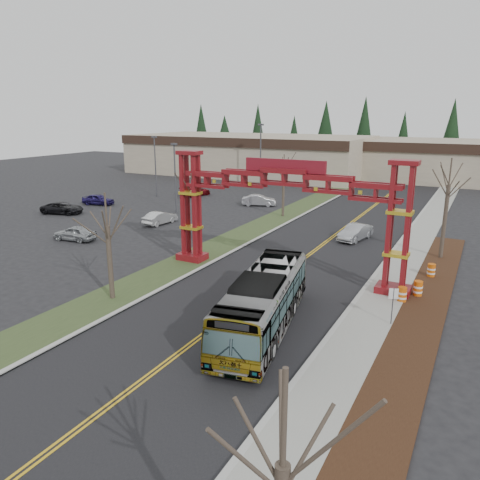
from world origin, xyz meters
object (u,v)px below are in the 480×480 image
Objects in this scene: light_pole_far at (261,151)px; barrel_mid at (418,289)px; bare_tree_right_near at (283,467)px; light_pole_mid at (155,162)px; barrel_south at (402,295)px; retail_building_west at (250,154)px; parked_car_near_a at (75,233)px; parked_car_near_b at (160,218)px; parked_car_mid_b at (98,199)px; transit_bus at (263,302)px; parked_car_mid_a at (195,191)px; retail_building_east at (473,161)px; parked_car_far_a at (259,200)px; parked_car_near_c at (62,208)px; street_sign at (393,299)px; bare_tree_median_near at (107,226)px; bare_tree_right_far at (449,185)px; bare_tree_median_mid at (194,194)px; bare_tree_median_far at (284,172)px; barrel_north at (431,271)px; gateway_arch at (284,196)px; silver_sedan at (355,232)px; light_pole_near at (175,173)px.

light_pole_far is 49.54m from barrel_mid.
light_pole_mid is (-39.49, 46.99, -0.47)m from bare_tree_right_near.
barrel_south is (-1.23, 22.66, -4.91)m from bare_tree_right_near.
retail_building_west reaches higher than parked_car_near_a.
parked_car_mid_b is at bearing -15.44° from parked_car_near_b.
transit_bus is 11.50m from barrel_mid.
bare_tree_right_near is at bearing 140.31° from parked_car_mid_a.
retail_building_east is 38.14m from light_pole_far.
transit_bus is at bearing 143.56° from parked_car_mid_a.
light_pole_far is at bearing 4.21° from parked_car_far_a.
parked_car_near_c is at bearing 169.26° from barrel_mid.
street_sign is (27.14, -14.30, 0.93)m from parked_car_near_b.
street_sign is (-1.18, -66.98, -1.88)m from retail_building_east.
parked_car_near_b is at bearing 155.76° from parked_car_near_a.
bare_tree_right_far reaches higher than bare_tree_median_near.
bare_tree_right_near is at bearing -86.90° from barrel_south.
bare_tree_median_mid reaches higher than street_sign.
bare_tree_median_far reaches higher than parked_car_mid_a.
gateway_arch is at bearing -154.61° from barrel_north.
barrel_south is 1.00× the size of barrel_north.
parked_car_near_c is at bearing 83.57° from parked_car_mid_a.
bare_tree_median_near is (22.00, -63.33, 1.09)m from retail_building_west.
transit_bus is 10.78× the size of barrel_mid.
street_sign is (6.64, -17.66, 0.88)m from silver_sedan.
gateway_arch is at bearing -99.17° from retail_building_east.
transit_bus is at bearing -64.29° from light_pole_far.
bare_tree_median_far is 26.76m from barrel_south.
parked_car_near_c is 0.67× the size of bare_tree_right_near.
parked_car_mid_a is 2.15× the size of street_sign.
parked_car_mid_a is 0.48× the size of light_pole_far.
transit_bus is 1.69× the size of bare_tree_median_near.
parked_car_far_a is at bearing 105.31° from transit_bus.
bare_tree_median_far is at bearing -131.80° from parked_car_near_b.
bare_tree_right_far is (7.41, 18.90, 4.47)m from transit_bus.
barrel_north is at bearing -51.04° from retail_building_west.
bare_tree_median_far is (5.37, -4.71, 4.50)m from parked_car_far_a.
light_pole_near reaches higher than bare_tree_median_mid.
transit_bus is 1.64× the size of bare_tree_median_far.
silver_sedan is 4.31× the size of barrel_north.
light_pole_mid is (2.92, 8.67, 4.25)m from parked_car_mid_b.
gateway_arch is 36.51m from parked_car_mid_a.
bare_tree_median_near is 6.62× the size of barrel_south.
parked_car_near_c is 19.44m from parked_car_mid_a.
silver_sedan is 1.08× the size of parked_car_near_b.
retail_building_east is 69.46m from parked_car_near_a.
parked_car_near_b is 0.42× the size of light_pole_far.
parked_car_near_a is 0.85× the size of parked_car_near_c.
bare_tree_right_near is at bearing 135.16° from parked_car_near_b.
bare_tree_median_near is 28.45m from bare_tree_median_far.
bare_tree_median_mid is (-10.17, -12.06, 4.69)m from silver_sedan.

